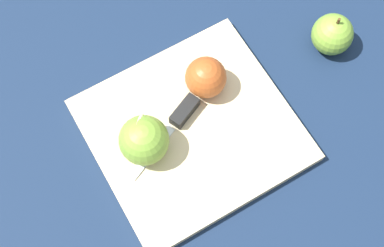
% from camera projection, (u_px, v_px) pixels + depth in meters
% --- Properties ---
extents(ground_plane, '(4.00, 4.00, 0.00)m').
position_uv_depth(ground_plane, '(192.00, 132.00, 0.89)').
color(ground_plane, '#14233D').
extents(cutting_board, '(0.34, 0.32, 0.02)m').
position_uv_depth(cutting_board, '(192.00, 130.00, 0.88)').
color(cutting_board, '#D1B789').
rests_on(cutting_board, ground_plane).
extents(apple_half_left, '(0.07, 0.07, 0.07)m').
position_uv_depth(apple_half_left, '(206.00, 78.00, 0.87)').
color(apple_half_left, '#AD4C1E').
rests_on(apple_half_left, cutting_board).
extents(apple_half_right, '(0.08, 0.08, 0.08)m').
position_uv_depth(apple_half_right, '(143.00, 139.00, 0.83)').
color(apple_half_right, olive).
rests_on(apple_half_right, cutting_board).
extents(knife, '(0.15, 0.09, 0.02)m').
position_uv_depth(knife, '(178.00, 118.00, 0.87)').
color(knife, silver).
rests_on(knife, cutting_board).
extents(apple_whole, '(0.07, 0.07, 0.08)m').
position_uv_depth(apple_whole, '(332.00, 34.00, 0.92)').
color(apple_whole, olive).
rests_on(apple_whole, ground_plane).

